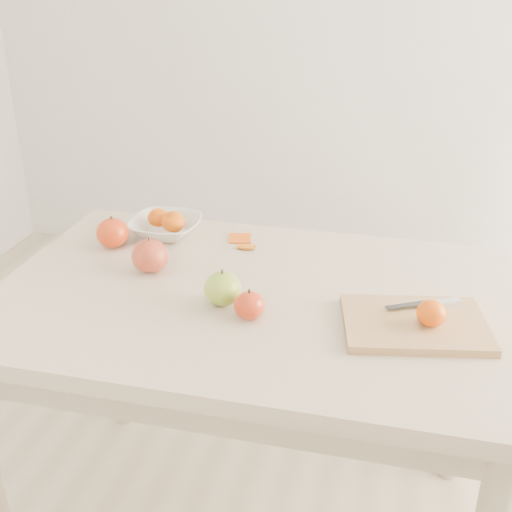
# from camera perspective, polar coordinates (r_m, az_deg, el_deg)

# --- Properties ---
(table) EXTENTS (1.20, 0.80, 0.75)m
(table) POSITION_cam_1_polar(r_m,az_deg,el_deg) (1.54, -0.44, -6.45)
(table) COLOR beige
(table) RESTS_ON ground
(cutting_board) EXTENTS (0.33, 0.27, 0.02)m
(cutting_board) POSITION_cam_1_polar(r_m,az_deg,el_deg) (1.39, 13.92, -5.89)
(cutting_board) COLOR tan
(cutting_board) RESTS_ON table
(board_tangerine) EXTENTS (0.06, 0.06, 0.05)m
(board_tangerine) POSITION_cam_1_polar(r_m,az_deg,el_deg) (1.37, 15.33, -4.92)
(board_tangerine) COLOR #DB4107
(board_tangerine) RESTS_ON cutting_board
(fruit_bowl) EXTENTS (0.20, 0.20, 0.05)m
(fruit_bowl) POSITION_cam_1_polar(r_m,az_deg,el_deg) (1.81, -8.03, 2.56)
(fruit_bowl) COLOR white
(fruit_bowl) RESTS_ON table
(bowl_tangerine_near) EXTENTS (0.06, 0.06, 0.05)m
(bowl_tangerine_near) POSITION_cam_1_polar(r_m,az_deg,el_deg) (1.82, -8.69, 3.40)
(bowl_tangerine_near) COLOR #D04207
(bowl_tangerine_near) RESTS_ON fruit_bowl
(bowl_tangerine_far) EXTENTS (0.07, 0.07, 0.06)m
(bowl_tangerine_far) POSITION_cam_1_polar(r_m,az_deg,el_deg) (1.77, -7.34, 3.04)
(bowl_tangerine_far) COLOR #D54C07
(bowl_tangerine_far) RESTS_ON fruit_bowl
(orange_peel_a) EXTENTS (0.07, 0.06, 0.01)m
(orange_peel_a) POSITION_cam_1_polar(r_m,az_deg,el_deg) (1.76, -1.44, 1.44)
(orange_peel_a) COLOR #E25410
(orange_peel_a) RESTS_ON table
(orange_peel_b) EXTENTS (0.05, 0.04, 0.01)m
(orange_peel_b) POSITION_cam_1_polar(r_m,az_deg,el_deg) (1.72, -0.88, 0.76)
(orange_peel_b) COLOR orange
(orange_peel_b) RESTS_ON table
(paring_knife) EXTENTS (0.16, 0.08, 0.01)m
(paring_knife) POSITION_cam_1_polar(r_m,az_deg,el_deg) (1.45, 15.88, -4.12)
(paring_knife) COLOR silver
(paring_knife) RESTS_ON cutting_board
(apple_green) EXTENTS (0.08, 0.08, 0.08)m
(apple_green) POSITION_cam_1_polar(r_m,az_deg,el_deg) (1.43, -2.98, -2.91)
(apple_green) COLOR olive
(apple_green) RESTS_ON table
(apple_red_e) EXTENTS (0.07, 0.07, 0.06)m
(apple_red_e) POSITION_cam_1_polar(r_m,az_deg,el_deg) (1.38, -0.60, -4.40)
(apple_red_e) COLOR maroon
(apple_red_e) RESTS_ON table
(apple_red_a) EXTENTS (0.09, 0.09, 0.08)m
(apple_red_a) POSITION_cam_1_polar(r_m,az_deg,el_deg) (1.75, -12.63, 2.02)
(apple_red_a) COLOR #A11005
(apple_red_a) RESTS_ON table
(apple_red_b) EXTENTS (0.09, 0.09, 0.08)m
(apple_red_b) POSITION_cam_1_polar(r_m,az_deg,el_deg) (1.60, -9.40, 0.02)
(apple_red_b) COLOR maroon
(apple_red_b) RESTS_ON table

